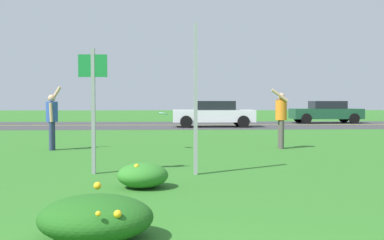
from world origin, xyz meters
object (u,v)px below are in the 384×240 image
object	(u,v)px
car_dark_green_center_left	(326,112)
car_white_center_right	(214,114)
person_thrower_blue_shirt	(52,117)
person_catcher_orange_shirt	(281,115)
frisbee_pale_blue	(164,114)
sign_post_by_roadside	(196,99)
sign_post_near_path	(93,98)

from	to	relation	value
car_dark_green_center_left	car_white_center_right	xyz separation A→B (m)	(-7.81, -4.26, 0.00)
person_thrower_blue_shirt	car_dark_green_center_left	bearing A→B (deg)	50.30
person_thrower_blue_shirt	car_white_center_right	world-z (taller)	person_thrower_blue_shirt
person_catcher_orange_shirt	frisbee_pale_blue	size ratio (longest dim) A/B	6.37
car_white_center_right	sign_post_by_roadside	bearing A→B (deg)	-96.61
person_catcher_orange_shirt	person_thrower_blue_shirt	bearing A→B (deg)	-179.13
person_thrower_blue_shirt	car_white_center_right	distance (m)	13.62
sign_post_near_path	person_thrower_blue_shirt	world-z (taller)	sign_post_near_path
sign_post_near_path	car_dark_green_center_left	size ratio (longest dim) A/B	0.55
car_dark_green_center_left	car_white_center_right	bearing A→B (deg)	-151.37
frisbee_pale_blue	car_white_center_right	bearing A→B (deg)	77.67
sign_post_by_roadside	car_white_center_right	distance (m)	17.22
person_thrower_blue_shirt	car_white_center_right	xyz separation A→B (m)	(5.92, 12.27, -0.24)
sign_post_near_path	person_thrower_blue_shirt	size ratio (longest dim) A/B	1.32
sign_post_near_path	car_dark_green_center_left	bearing A→B (deg)	60.87
person_thrower_blue_shirt	frisbee_pale_blue	size ratio (longest dim) A/B	6.62
sign_post_by_roadside	frisbee_pale_blue	size ratio (longest dim) A/B	10.33
sign_post_near_path	sign_post_by_roadside	distance (m)	2.01
frisbee_pale_blue	car_white_center_right	distance (m)	12.45
sign_post_near_path	car_white_center_right	distance (m)	17.38
sign_post_near_path	person_catcher_orange_shirt	distance (m)	6.80
car_white_center_right	person_catcher_orange_shirt	bearing A→B (deg)	-85.88
frisbee_pale_blue	car_dark_green_center_left	distance (m)	19.48
car_dark_green_center_left	car_white_center_right	size ratio (longest dim) A/B	1.00
person_thrower_blue_shirt	car_white_center_right	size ratio (longest dim) A/B	0.42
person_thrower_blue_shirt	car_dark_green_center_left	world-z (taller)	person_thrower_blue_shirt
sign_post_near_path	car_white_center_right	bearing A→B (deg)	76.74
person_thrower_blue_shirt	person_catcher_orange_shirt	size ratio (longest dim) A/B	1.04
sign_post_by_roadside	car_dark_green_center_left	size ratio (longest dim) A/B	0.65
frisbee_pale_blue	car_dark_green_center_left	size ratio (longest dim) A/B	0.06
person_catcher_orange_shirt	frisbee_pale_blue	distance (m)	3.54
car_white_center_right	sign_post_near_path	bearing A→B (deg)	-103.26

